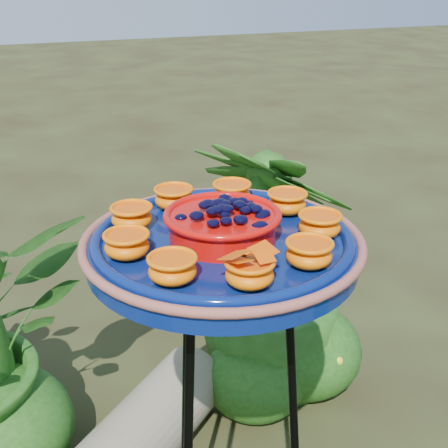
# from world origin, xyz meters

# --- Properties ---
(tripod_stand) EXTENTS (0.40, 0.40, 0.90)m
(tripod_stand) POSITION_xyz_m (0.08, -0.10, 0.55)
(tripod_stand) COLOR black
(tripod_stand) RESTS_ON ground
(feeder_dish) EXTENTS (0.55, 0.55, 0.11)m
(feeder_dish) POSITION_xyz_m (0.08, -0.10, 0.95)
(feeder_dish) COLOR navy
(feeder_dish) RESTS_ON tripod_stand
(driftwood_log) EXTENTS (0.64, 0.62, 0.22)m
(driftwood_log) POSITION_xyz_m (0.00, 0.39, 0.11)
(driftwood_log) COLOR gray
(driftwood_log) RESTS_ON ground
(shrub_back_right) EXTENTS (0.70, 0.70, 0.89)m
(shrub_back_right) POSITION_xyz_m (0.51, 0.64, 0.45)
(shrub_back_right) COLOR #1F4A13
(shrub_back_right) RESTS_ON ground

